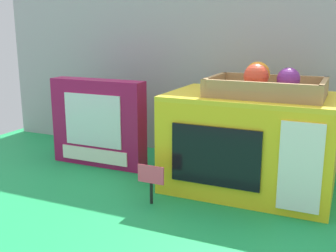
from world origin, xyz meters
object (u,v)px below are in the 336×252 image
cookie_set_box (98,123)px  toy_microwave (250,142)px  food_groups_crate (266,86)px  price_sign (151,179)px

cookie_set_box → toy_microwave: bearing=-0.8°
toy_microwave → food_groups_crate: 0.16m
toy_microwave → food_groups_crate: (0.04, -0.01, 0.16)m
cookie_set_box → price_sign: bearing=-35.8°
cookie_set_box → price_sign: cookie_set_box is taller
toy_microwave → price_sign: size_ratio=4.33×
food_groups_crate → price_sign: 0.37m
food_groups_crate → cookie_set_box: food_groups_crate is taller
toy_microwave → price_sign: 0.29m
food_groups_crate → price_sign: (-0.23, -0.19, -0.22)m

